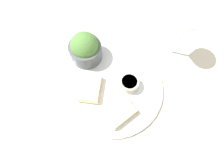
{
  "coord_description": "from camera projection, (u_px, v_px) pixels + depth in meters",
  "views": [
    {
      "loc": [
        0.22,
        0.05,
        0.57
      ],
      "look_at": [
        0.0,
        0.0,
        0.03
      ],
      "focal_mm": 28.0,
      "sensor_mm": 36.0,
      "label": 1
    }
  ],
  "objects": [
    {
      "name": "cheese_toast_near",
      "position": [
        90.0,
        89.0,
        0.58
      ],
      "size": [
        0.11,
        0.08,
        0.03
      ],
      "color": "#D1B27F",
      "rests_on": "dinner_plate"
    },
    {
      "name": "salad_bowl",
      "position": [
        85.0,
        49.0,
        0.6
      ],
      "size": [
        0.11,
        0.11,
        0.11
      ],
      "color": "#4C5156",
      "rests_on": "dinner_plate"
    },
    {
      "name": "wine_glass",
      "position": [
        185.0,
        28.0,
        0.54
      ],
      "size": [
        0.09,
        0.09,
        0.19
      ],
      "color": "silver",
      "rests_on": "ground_plane"
    },
    {
      "name": "ground_plane",
      "position": [
        112.0,
        88.0,
        0.61
      ],
      "size": [
        4.0,
        4.0,
        0.0
      ],
      "primitive_type": "plane",
      "color": "beige"
    },
    {
      "name": "sauce_ramekin",
      "position": [
        129.0,
        83.0,
        0.58
      ],
      "size": [
        0.06,
        0.06,
        0.04
      ],
      "color": "beige",
      "rests_on": "dinner_plate"
    },
    {
      "name": "dinner_plate",
      "position": [
        112.0,
        87.0,
        0.61
      ],
      "size": [
        0.35,
        0.35,
        0.01
      ],
      "color": "silver",
      "rests_on": "ground_plane"
    },
    {
      "name": "cheese_toast_far",
      "position": [
        120.0,
        112.0,
        0.55
      ],
      "size": [
        0.12,
        0.11,
        0.03
      ],
      "color": "#D1B27F",
      "rests_on": "dinner_plate"
    }
  ]
}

